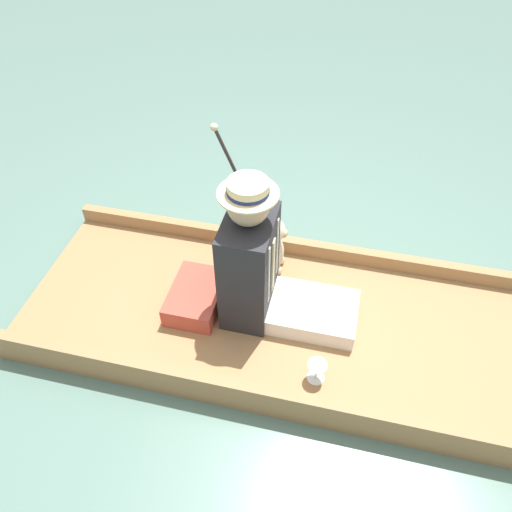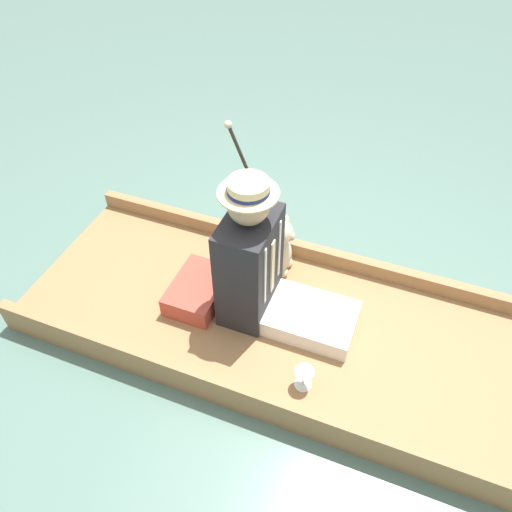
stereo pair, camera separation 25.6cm
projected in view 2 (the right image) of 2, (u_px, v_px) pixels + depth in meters
ground_plane at (267, 326)px, 2.91m from camera, size 16.00×16.00×0.00m
punt_boat at (267, 320)px, 2.87m from camera, size 1.12×2.79×0.20m
seat_cushion at (198, 290)px, 2.88m from camera, size 0.40×0.28×0.13m
seated_person at (262, 269)px, 2.63m from camera, size 0.39×0.75×0.89m
teddy_bear at (281, 248)px, 2.96m from camera, size 0.28×0.16×0.40m
wine_glass at (304, 375)px, 2.46m from camera, size 0.10×0.10×0.12m
walking_cane at (254, 185)px, 2.84m from camera, size 0.04×0.39×0.90m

